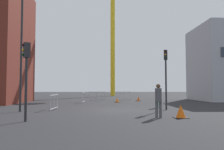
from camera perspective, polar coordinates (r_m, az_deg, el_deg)
name	(u,v)px	position (r m, az deg, el deg)	size (l,w,h in m)	color
ground	(116,110)	(16.63, 0.99, -8.45)	(160.00, 160.00, 0.00)	#28282B
construction_crane	(110,16)	(48.87, -0.49, 14.03)	(19.79, 5.48, 23.71)	yellow
streetlamp_tall	(20,32)	(16.85, -21.18, 9.54)	(0.60, 1.42, 9.09)	#232326
traffic_light_crosswalk	(26,68)	(11.65, -19.94, 1.63)	(0.38, 0.36, 3.64)	#232326
traffic_light_verge	(166,70)	(17.31, 12.82, 1.25)	(0.32, 0.39, 4.26)	#232326
pedestrian_walking	(158,98)	(12.56, 11.10, -5.43)	(0.34, 0.34, 1.75)	#4C4C51
pedestrian_waiting	(159,95)	(19.05, 11.14, -4.68)	(0.34, 0.34, 1.74)	#2D844C
safety_barrier_mid_span	(97,96)	(29.71, -3.71, -5.04)	(2.12, 0.30, 1.08)	#9EA0A5
safety_barrier_rear	(123,96)	(29.71, 2.70, -5.04)	(1.81, 0.14, 1.08)	#B2B5BA
safety_barrier_front	(54,102)	(17.41, -13.76, -6.27)	(0.17, 2.05, 1.08)	#B2B5BA
safety_barrier_left_run	(84,97)	(25.41, -6.87, -5.33)	(0.12, 2.52, 1.08)	#B2B5BA
traffic_cone_on_verge	(181,112)	(12.73, 16.21, -8.51)	(0.67, 0.67, 0.68)	black
traffic_cone_by_barrier	(138,99)	(28.63, 6.37, -5.72)	(0.54, 0.54, 0.54)	black
traffic_cone_orange	(117,100)	(25.62, 1.28, -6.05)	(0.52, 0.52, 0.53)	black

